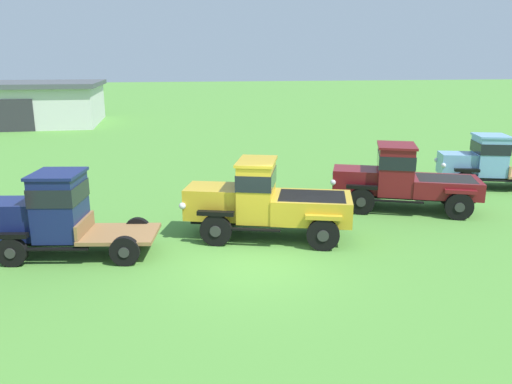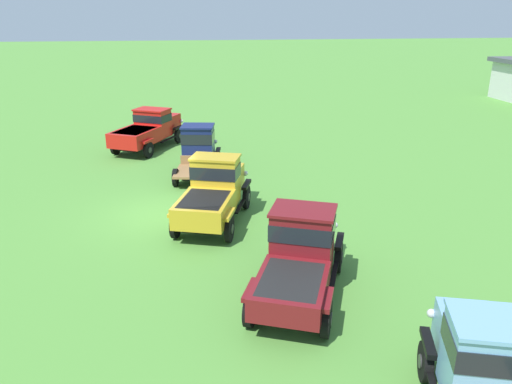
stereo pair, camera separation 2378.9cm
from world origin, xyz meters
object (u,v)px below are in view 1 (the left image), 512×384
Objects in this scene: vintage_truck_midrow_center at (266,200)px; vintage_truck_far_side at (402,178)px; vintage_truck_second_in_line at (54,213)px; vintage_truck_back_of_row at (485,161)px.

vintage_truck_midrow_center reaches higher than vintage_truck_far_side.
vintage_truck_far_side is at bearing 20.11° from vintage_truck_midrow_center.
vintage_truck_midrow_center reaches higher than vintage_truck_second_in_line.
vintage_truck_midrow_center is at bearing -159.89° from vintage_truck_far_side.
vintage_truck_second_in_line is at bearing -164.22° from vintage_truck_back_of_row.
vintage_truck_midrow_center is 0.98× the size of vintage_truck_far_side.
vintage_truck_second_in_line reaches higher than vintage_truck_back_of_row.
vintage_truck_back_of_row is at bearing 25.13° from vintage_truck_far_side.
vintage_truck_midrow_center is 5.65m from vintage_truck_far_side.
vintage_truck_far_side reaches higher than vintage_truck_second_in_line.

